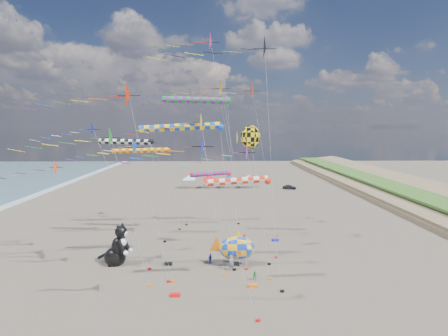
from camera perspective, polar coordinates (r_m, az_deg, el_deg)
ground at (r=30.87m, az=-2.31°, el=-23.03°), size 260.00×260.00×0.00m
delta_kite_0 at (r=41.73m, az=-2.94°, el=12.52°), size 13.47×2.33×21.03m
delta_kite_1 at (r=34.67m, az=-5.25°, el=7.03°), size 9.60×2.19×16.92m
delta_kite_2 at (r=45.52m, az=-25.35°, el=-0.21°), size 10.65×1.81×11.62m
delta_kite_3 at (r=34.27m, az=-15.72°, el=10.89°), size 11.98×2.42×19.46m
delta_kite_4 at (r=40.39m, az=4.08°, el=18.64°), size 14.56×2.90×25.38m
delta_kite_5 at (r=33.65m, az=2.53°, el=2.07°), size 8.25×1.82×13.87m
delta_kite_6 at (r=54.30m, az=-11.31°, el=3.77°), size 10.54×1.90×13.96m
delta_kite_7 at (r=25.99m, az=-2.45°, el=2.92°), size 8.66×1.72×14.85m
delta_kite_8 at (r=38.42m, az=-20.50°, el=5.46°), size 10.51×1.80×16.04m
delta_kite_9 at (r=48.89m, az=-2.42°, el=19.71°), size 14.39×2.65×27.93m
delta_kite_10 at (r=34.02m, az=-19.57°, el=4.20°), size 11.81×2.17×15.47m
delta_kite_11 at (r=48.03m, az=3.69°, el=12.30°), size 13.57×2.69×21.61m
delta_kite_12 at (r=34.43m, az=-16.59°, el=2.72°), size 9.81×1.74×14.35m
windsock_0 at (r=36.04m, az=-6.57°, el=6.54°), size 9.90×0.76×15.68m
windsock_1 at (r=54.32m, az=-1.99°, el=-1.02°), size 7.75×0.68×8.41m
windsock_2 at (r=31.27m, az=2.67°, el=-2.27°), size 7.33×0.65×10.85m
windsock_3 at (r=46.77m, az=-15.40°, el=4.07°), size 8.37×0.72×13.79m
windsock_4 at (r=52.17m, az=-13.10°, el=2.74°), size 9.78×0.73×12.28m
windsock_5 at (r=44.77m, az=-4.18°, el=10.91°), size 9.80×0.90×19.12m
angelfish_kite at (r=39.51m, az=4.07°, el=4.88°), size 3.74×3.02×15.49m
cat_inflatable at (r=41.40m, az=-17.07°, el=-11.72°), size 3.99×2.87×4.86m
fish_inflatable at (r=39.34m, az=2.03°, el=-12.95°), size 5.43×2.73×4.13m
person_adult at (r=38.70m, az=1.22°, el=-15.25°), size 0.72×0.59×1.69m
child_green at (r=36.65m, az=5.07°, el=-17.16°), size 0.52×0.43×1.00m
child_blue at (r=40.72m, az=-2.25°, el=-14.53°), size 0.66×0.67×1.13m
kite_bag_0 at (r=35.46m, az=4.76°, el=-18.63°), size 0.90×0.44×0.30m
kite_bag_1 at (r=48.58m, az=8.34°, el=-11.55°), size 0.90×0.44×0.30m
kite_bag_2 at (r=34.00m, az=-8.00°, el=-19.84°), size 0.90×0.44×0.30m
kite_bag_3 at (r=40.83m, az=-9.12°, el=-15.18°), size 0.90×0.44×0.30m
tent_row at (r=87.65m, az=-0.81°, el=-1.27°), size 19.20×4.20×3.80m
parked_car at (r=88.03m, az=10.63°, el=-3.05°), size 3.55×2.02×1.14m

